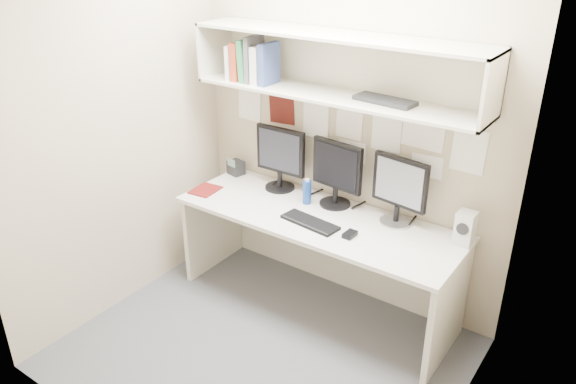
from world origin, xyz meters
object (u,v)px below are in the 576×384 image
Objects in this scene: monitor_right at (399,188)px; speaker at (465,228)px; monitor_left at (280,156)px; maroon_notebook at (205,190)px; keyboard at (310,222)px; desk at (317,261)px; desk_phone at (236,167)px; monitor_center at (337,171)px.

monitor_right is 0.48m from speaker.
maroon_notebook is at bearing -140.10° from monitor_left.
monitor_right reaches higher than keyboard.
desk is at bearing 105.23° from keyboard.
desk_phone is at bearing 166.02° from desk.
keyboard is at bearing -35.84° from monitor_left.
maroon_notebook is (-0.90, -0.15, 0.37)m from desk.
keyboard is (0.01, -0.35, -0.24)m from monitor_center.
monitor_right reaches higher than desk_phone.
desk is 0.66m from monitor_center.
monitor_center is 1.02× the size of monitor_right.
monitor_left is 0.49m from desk_phone.
monitor_left is 3.27× the size of desk_phone.
desk_phone is at bearing -171.91° from monitor_right.
monitor_right reaches higher than maroon_notebook.
desk is 1.07m from speaker.
monitor_center reaches higher than keyboard.
monitor_left is 2.20× the size of maroon_notebook.
desk is at bearing 3.43° from maroon_notebook.
monitor_left is at bearing 11.48° from desk_phone.
desk is at bearing -167.47° from speaker.
desk_phone is at bearing -173.53° from monitor_center.
monitor_right is (0.48, 0.22, 0.61)m from desk.
monitor_left reaches higher than monitor_right.
keyboard is 1.85× the size of speaker.
desk is 4.23× the size of monitor_left.
maroon_notebook is (-0.91, -0.37, -0.25)m from monitor_center.
desk_phone is at bearing 86.46° from maroon_notebook.
monitor_right is 0.62m from keyboard.
monitor_right is at bearing 12.25° from desk_phone.
keyboard is 1.00m from desk_phone.
monitor_center is at bearing 179.32° from speaker.
desk is 0.81m from monitor_right.
desk is at bearing -1.37° from desk_phone.
keyboard is at bearing -8.27° from desk_phone.
desk_phone is (-1.86, 0.03, -0.05)m from speaker.
desk_phone is (-0.92, 0.01, -0.20)m from monitor_center.
speaker reaches higher than maroon_notebook.
monitor_center is 1.01m from maroon_notebook.
maroon_notebook is (-1.84, -0.34, -0.10)m from speaker.
desk_phone is at bearing 165.92° from keyboard.
monitor_right is at bearing 7.01° from monitor_center.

